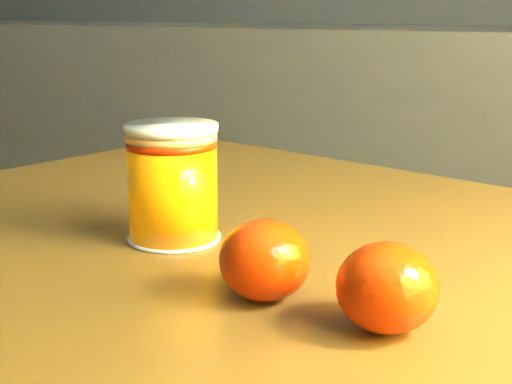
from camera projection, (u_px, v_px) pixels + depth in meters
The scene contains 4 objects.
kitchen_counter at pixel (254, 175), 2.19m from camera, with size 3.15×0.60×0.90m, color #4E4E53.
juice_glass at pixel (173, 183), 0.59m from camera, with size 0.08×0.08×0.10m.
orange_front at pixel (265, 260), 0.47m from camera, with size 0.06×0.06×0.05m, color red.
orange_back at pixel (387, 287), 0.42m from camera, with size 0.06×0.06×0.05m, color red.
Camera 1 is at (1.05, -0.40, 0.95)m, focal length 50.00 mm.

